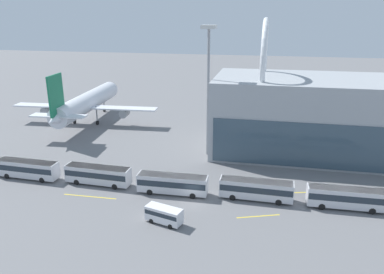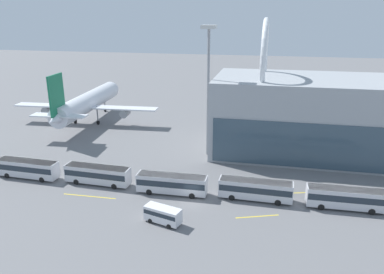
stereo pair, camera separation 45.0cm
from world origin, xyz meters
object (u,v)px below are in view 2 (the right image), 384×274
object	(u,v)px
shuttle_bus_1	(28,168)
floodlight_mast	(208,66)
airliner_at_gate_near	(86,103)
shuttle_bus_3	(172,183)
shuttle_bus_5	(346,197)
shuttle_bus_4	(256,189)
shuttle_bus_2	(98,174)
airliner_at_gate_far	(304,103)
service_van_foreground	(163,214)

from	to	relation	value
shuttle_bus_1	floodlight_mast	size ratio (longest dim) A/B	0.44
airliner_at_gate_near	shuttle_bus_3	xyz separation A→B (m)	(33.41, -35.75, -3.75)
airliner_at_gate_near	shuttle_bus_5	xyz separation A→B (m)	(60.77, -35.07, -3.75)
airliner_at_gate_near	shuttle_bus_4	size ratio (longest dim) A/B	3.48
shuttle_bus_1	shuttle_bus_2	size ratio (longest dim) A/B	1.00
shuttle_bus_3	airliner_at_gate_far	bearing A→B (deg)	63.38
shuttle_bus_1	shuttle_bus_3	size ratio (longest dim) A/B	1.00
airliner_at_gate_far	service_van_foreground	world-z (taller)	airliner_at_gate_far
airliner_at_gate_near	floodlight_mast	size ratio (longest dim) A/B	1.54
shuttle_bus_3	floodlight_mast	distance (m)	25.72
shuttle_bus_4	shuttle_bus_5	xyz separation A→B (m)	(13.68, -0.07, 0.00)
airliner_at_gate_far	service_van_foreground	bearing A→B (deg)	151.82
shuttle_bus_1	service_van_foreground	world-z (taller)	shuttle_bus_1
airliner_at_gate_near	shuttle_bus_4	bearing A→B (deg)	-130.14
shuttle_bus_1	shuttle_bus_3	distance (m)	27.37
airliner_at_gate_far	shuttle_bus_4	xyz separation A→B (m)	(-10.34, -49.15, -3.36)
shuttle_bus_4	airliner_at_gate_near	bearing A→B (deg)	144.58
floodlight_mast	shuttle_bus_1	bearing A→B (deg)	-147.92
airliner_at_gate_near	shuttle_bus_5	distance (m)	70.26
shuttle_bus_3	shuttle_bus_5	size ratio (longest dim) A/B	1.00
airliner_at_gate_far	airliner_at_gate_near	bearing A→B (deg)	96.85
airliner_at_gate_far	floodlight_mast	bearing A→B (deg)	137.91
service_van_foreground	floodlight_mast	xyz separation A→B (m)	(1.48, 28.59, 17.18)
shuttle_bus_1	shuttle_bus_2	distance (m)	13.68
shuttle_bus_1	shuttle_bus_2	world-z (taller)	same
shuttle_bus_1	shuttle_bus_5	world-z (taller)	same
airliner_at_gate_near	shuttle_bus_1	world-z (taller)	airliner_at_gate_near
shuttle_bus_5	airliner_at_gate_near	bearing A→B (deg)	149.09
shuttle_bus_3	shuttle_bus_2	bearing A→B (deg)	175.60
airliner_at_gate_far	shuttle_bus_5	bearing A→B (deg)	176.89
airliner_at_gate_far	service_van_foreground	size ratio (longest dim) A/B	7.37
shuttle_bus_3	shuttle_bus_4	bearing A→B (deg)	2.24
airliner_at_gate_near	shuttle_bus_4	world-z (taller)	airliner_at_gate_near
shuttle_bus_4	floodlight_mast	distance (m)	27.37
airliner_at_gate_near	shuttle_bus_2	bearing A→B (deg)	-154.05
airliner_at_gate_far	shuttle_bus_3	world-z (taller)	airliner_at_gate_far
airliner_at_gate_near	service_van_foreground	world-z (taller)	airliner_at_gate_near
airliner_at_gate_far	shuttle_bus_1	bearing A→B (deg)	126.80
shuttle_bus_1	floodlight_mast	bearing A→B (deg)	34.27
service_van_foreground	shuttle_bus_1	bearing A→B (deg)	176.69
service_van_foreground	airliner_at_gate_far	bearing A→B (deg)	84.52
shuttle_bus_4	service_van_foreground	bearing A→B (deg)	-140.49
airliner_at_gate_near	airliner_at_gate_far	size ratio (longest dim) A/B	0.97
airliner_at_gate_far	shuttle_bus_1	world-z (taller)	airliner_at_gate_far
floodlight_mast	service_van_foreground	bearing A→B (deg)	-92.97
shuttle_bus_2	shuttle_bus_3	bearing A→B (deg)	-1.08
airliner_at_gate_far	shuttle_bus_5	distance (m)	49.44
shuttle_bus_3	airliner_at_gate_near	bearing A→B (deg)	132.14
airliner_at_gate_near	shuttle_bus_1	size ratio (longest dim) A/B	3.47
shuttle_bus_2	service_van_foreground	size ratio (longest dim) A/B	2.06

